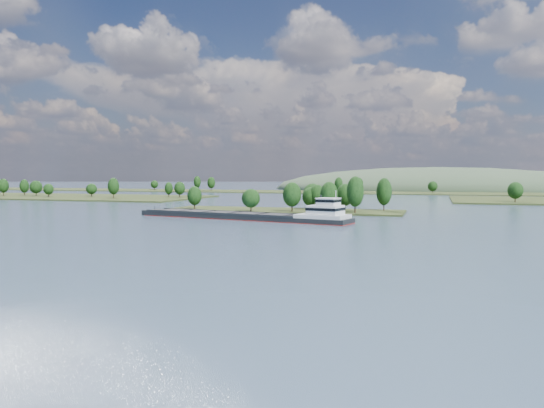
% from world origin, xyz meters
% --- Properties ---
extents(ground, '(1800.00, 1800.00, 0.00)m').
position_xyz_m(ground, '(0.00, 120.00, 0.00)').
color(ground, '#3E576C').
rests_on(ground, ground).
extents(tree_island, '(100.00, 31.65, 15.49)m').
position_xyz_m(tree_island, '(7.63, 179.39, 4.11)').
color(tree_island, '#273116').
rests_on(tree_island, ground).
extents(back_shoreline, '(900.00, 60.00, 15.97)m').
position_xyz_m(back_shoreline, '(9.81, 399.79, 0.69)').
color(back_shoreline, '#273116').
rests_on(back_shoreline, ground).
extents(hill_west, '(320.00, 160.00, 44.00)m').
position_xyz_m(hill_west, '(60.00, 500.00, 0.00)').
color(hill_west, '#33452F').
rests_on(hill_west, ground).
extents(cargo_barge, '(82.96, 27.76, 11.20)m').
position_xyz_m(cargo_barge, '(1.54, 137.98, 1.41)').
color(cargo_barge, black).
rests_on(cargo_barge, ground).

